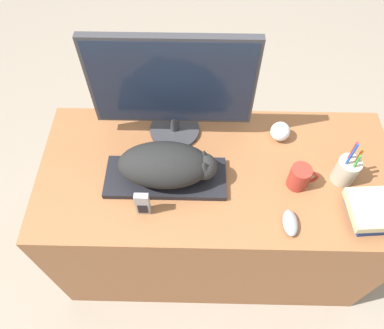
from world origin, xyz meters
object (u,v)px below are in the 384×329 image
(cat, at_px, (168,165))
(pen_cup, at_px, (346,170))
(coffee_mug, at_px, (300,177))
(phone, at_px, (143,204))
(computer_mouse, at_px, (290,223))
(book_stack, at_px, (375,211))
(baseball, at_px, (280,131))
(keyboard, at_px, (166,178))
(monitor, at_px, (172,86))

(cat, height_order, pen_cup, pen_cup)
(coffee_mug, xyz_separation_m, phone, (-0.56, -0.13, 0.01))
(computer_mouse, distance_m, coffee_mug, 0.18)
(computer_mouse, distance_m, book_stack, 0.30)
(computer_mouse, xyz_separation_m, phone, (-0.51, 0.04, 0.04))
(pen_cup, xyz_separation_m, phone, (-0.73, -0.15, -0.00))
(coffee_mug, relative_size, book_stack, 0.54)
(cat, distance_m, book_stack, 0.73)
(computer_mouse, xyz_separation_m, book_stack, (0.29, 0.04, 0.02))
(coffee_mug, xyz_separation_m, baseball, (-0.04, 0.22, -0.01))
(coffee_mug, bearing_deg, pen_cup, 9.38)
(computer_mouse, height_order, phone, phone)
(keyboard, distance_m, book_stack, 0.75)
(baseball, bearing_deg, phone, -146.00)
(phone, bearing_deg, book_stack, -0.07)
(cat, xyz_separation_m, baseball, (0.43, 0.21, -0.06))
(coffee_mug, xyz_separation_m, book_stack, (0.24, -0.13, -0.01))
(cat, bearing_deg, pen_cup, 1.60)
(computer_mouse, distance_m, baseball, 0.39)
(baseball, distance_m, book_stack, 0.45)
(coffee_mug, distance_m, book_stack, 0.27)
(keyboard, xyz_separation_m, cat, (0.01, 0.00, 0.09))
(phone, distance_m, book_stack, 0.80)
(baseball, bearing_deg, coffee_mug, -78.42)
(computer_mouse, bearing_deg, cat, 157.38)
(cat, distance_m, pen_cup, 0.65)
(keyboard, distance_m, baseball, 0.49)
(monitor, bearing_deg, phone, -103.80)
(monitor, xyz_separation_m, computer_mouse, (0.42, -0.41, -0.24))
(baseball, distance_m, phone, 0.62)
(cat, relative_size, phone, 3.08)
(monitor, bearing_deg, cat, -91.92)
(cat, bearing_deg, phone, -121.28)
(monitor, height_order, coffee_mug, monitor)
(pen_cup, bearing_deg, baseball, 138.25)
(book_stack, bearing_deg, baseball, 129.79)
(computer_mouse, relative_size, phone, 0.88)
(phone, bearing_deg, pen_cup, 11.97)
(monitor, height_order, computer_mouse, monitor)
(cat, distance_m, monitor, 0.28)
(cat, relative_size, computer_mouse, 3.51)
(monitor, xyz_separation_m, book_stack, (0.71, -0.37, -0.21))
(coffee_mug, distance_m, pen_cup, 0.17)
(monitor, relative_size, coffee_mug, 5.48)
(coffee_mug, bearing_deg, baseball, 101.58)
(cat, height_order, baseball, cat)
(pen_cup, bearing_deg, computer_mouse, -138.36)
(computer_mouse, bearing_deg, phone, 175.38)
(monitor, distance_m, pen_cup, 0.70)
(baseball, bearing_deg, pen_cup, -41.75)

